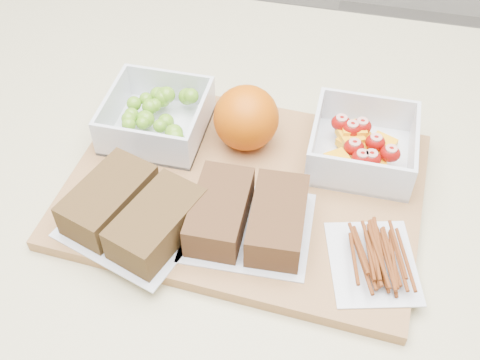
{
  "coord_description": "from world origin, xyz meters",
  "views": [
    {
      "loc": [
        0.11,
        -0.46,
        1.46
      ],
      "look_at": [
        -0.0,
        0.01,
        0.93
      ],
      "focal_mm": 45.0,
      "sensor_mm": 36.0,
      "label": 1
    }
  ],
  "objects": [
    {
      "name": "cutting_board",
      "position": [
        0.0,
        0.02,
        0.91
      ],
      "size": [
        0.44,
        0.32,
        0.02
      ],
      "primitive_type": "cube",
      "rotation": [
        0.0,
        0.0,
        -0.05
      ],
      "color": "#A07142",
      "rests_on": "counter"
    },
    {
      "name": "grape_container",
      "position": [
        -0.13,
        0.09,
        0.94
      ],
      "size": [
        0.12,
        0.12,
        0.05
      ],
      "color": "silver",
      "rests_on": "cutting_board"
    },
    {
      "name": "fruit_container",
      "position": [
        0.14,
        0.09,
        0.94
      ],
      "size": [
        0.13,
        0.13,
        0.05
      ],
      "color": "silver",
      "rests_on": "cutting_board"
    },
    {
      "name": "orange",
      "position": [
        -0.01,
        0.09,
        0.96
      ],
      "size": [
        0.08,
        0.08,
        0.08
      ],
      "primitive_type": "sphere",
      "color": "#C35104",
      "rests_on": "cutting_board"
    },
    {
      "name": "sandwich_bag_left",
      "position": [
        -0.1,
        -0.07,
        0.94
      ],
      "size": [
        0.18,
        0.17,
        0.04
      ],
      "color": "silver",
      "rests_on": "cutting_board"
    },
    {
      "name": "sandwich_bag_center",
      "position": [
        0.02,
        -0.05,
        0.94
      ],
      "size": [
        0.15,
        0.13,
        0.04
      ],
      "color": "silver",
      "rests_on": "cutting_board"
    },
    {
      "name": "pretzel_bag",
      "position": [
        0.16,
        -0.06,
        0.93
      ],
      "size": [
        0.12,
        0.13,
        0.03
      ],
      "color": "silver",
      "rests_on": "cutting_board"
    }
  ]
}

